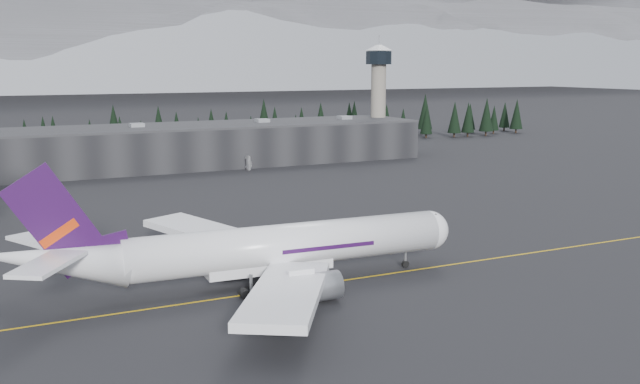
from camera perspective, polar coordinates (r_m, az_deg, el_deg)
name	(u,v)px	position (r m, az deg, el deg)	size (l,w,h in m)	color
ground	(377,271)	(109.18, 4.60, -6.33)	(1400.00, 1400.00, 0.00)	black
taxiline	(384,274)	(107.53, 5.14, -6.59)	(400.00, 0.40, 0.02)	gold
terminal	(171,146)	(223.01, -11.85, 3.60)	(160.00, 30.00, 12.60)	black
control_tower	(379,86)	(253.17, 4.70, 8.42)	(10.00, 10.00, 37.70)	gray
treeline	(145,132)	(258.78, -13.86, 4.67)	(360.00, 20.00, 15.00)	black
mountain_ridge	(15,87)	(1091.90, -23.21, 7.72)	(4400.00, 900.00, 420.00)	white
jet_main	(250,250)	(100.39, -5.61, -4.62)	(65.18, 60.07, 19.16)	white
gse_vehicle_b	(249,168)	(212.18, -5.69, 1.94)	(1.80, 4.46, 1.52)	silver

